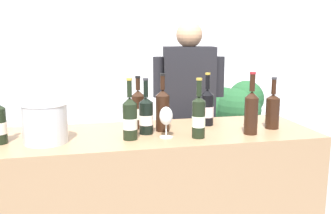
{
  "coord_description": "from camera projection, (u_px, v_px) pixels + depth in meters",
  "views": [
    {
      "loc": [
        -0.27,
        -2.09,
        1.56
      ],
      "look_at": [
        0.19,
        0.0,
        1.15
      ],
      "focal_mm": 39.59,
      "sensor_mm": 36.0,
      "label": 1
    }
  ],
  "objects": [
    {
      "name": "wine_bottle_4",
      "position": [
        199.0,
        117.0,
        2.06
      ],
      "size": [
        0.08,
        0.08,
        0.34
      ],
      "color": "black",
      "rests_on": "counter"
    },
    {
      "name": "wine_bottle_6",
      "position": [
        130.0,
        118.0,
        2.02
      ],
      "size": [
        0.08,
        0.08,
        0.34
      ],
      "color": "black",
      "rests_on": "counter"
    },
    {
      "name": "potted_shrub",
      "position": [
        230.0,
        120.0,
        3.51
      ],
      "size": [
        0.56,
        0.65,
        1.16
      ],
      "color": "brown",
      "rests_on": "ground_plane"
    },
    {
      "name": "wine_bottle_5",
      "position": [
        138.0,
        109.0,
        2.29
      ],
      "size": [
        0.08,
        0.08,
        0.32
      ],
      "color": "black",
      "rests_on": "counter"
    },
    {
      "name": "counter",
      "position": [
        137.0,
        213.0,
        2.26
      ],
      "size": [
        2.13,
        0.64,
        1.0
      ],
      "primitive_type": "cube",
      "color": "#9E7A56",
      "rests_on": "ground_plane"
    },
    {
      "name": "wine_bottle_1",
      "position": [
        207.0,
        107.0,
        2.35
      ],
      "size": [
        0.08,
        0.08,
        0.34
      ],
      "color": "black",
      "rests_on": "counter"
    },
    {
      "name": "wall_back",
      "position": [
        108.0,
        50.0,
        4.59
      ],
      "size": [
        8.0,
        0.1,
        2.8
      ],
      "primitive_type": "cube",
      "color": "white",
      "rests_on": "ground_plane"
    },
    {
      "name": "ice_bucket",
      "position": [
        45.0,
        123.0,
        1.96
      ],
      "size": [
        0.24,
        0.24,
        0.21
      ],
      "color": "silver",
      "rests_on": "counter"
    },
    {
      "name": "wine_bottle_8",
      "position": [
        163.0,
        109.0,
        2.21
      ],
      "size": [
        0.08,
        0.08,
        0.35
      ],
      "color": "black",
      "rests_on": "counter"
    },
    {
      "name": "wine_bottle_3",
      "position": [
        251.0,
        111.0,
        2.13
      ],
      "size": [
        0.08,
        0.08,
        0.36
      ],
      "color": "black",
      "rests_on": "counter"
    },
    {
      "name": "wine_bottle_7",
      "position": [
        273.0,
        110.0,
        2.27
      ],
      "size": [
        0.08,
        0.08,
        0.32
      ],
      "color": "black",
      "rests_on": "counter"
    },
    {
      "name": "wine_bottle_2",
      "position": [
        146.0,
        115.0,
        2.14
      ],
      "size": [
        0.08,
        0.08,
        0.33
      ],
      "color": "black",
      "rests_on": "counter"
    },
    {
      "name": "person_server",
      "position": [
        188.0,
        133.0,
        2.88
      ],
      "size": [
        0.54,
        0.3,
        1.67
      ],
      "color": "black",
      "rests_on": "ground_plane"
    },
    {
      "name": "wine_glass",
      "position": [
        166.0,
        117.0,
        2.06
      ],
      "size": [
        0.07,
        0.07,
        0.18
      ],
      "color": "silver",
      "rests_on": "counter"
    }
  ]
}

